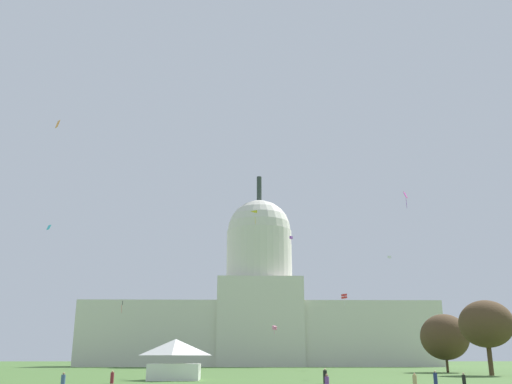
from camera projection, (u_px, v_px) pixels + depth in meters
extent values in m
cube|color=beige|center=(172.00, 334.00, 190.53)|extent=(59.87, 25.72, 21.04)
cube|color=beige|center=(346.00, 334.00, 191.95)|extent=(59.87, 25.72, 21.04)
cube|color=beige|center=(259.00, 323.00, 192.35)|extent=(28.49, 28.29, 28.80)
cylinder|color=beige|center=(259.00, 256.00, 199.00)|extent=(23.35, 23.35, 17.94)
sphere|color=beige|center=(259.00, 232.00, 201.56)|extent=(22.91, 22.91, 22.91)
cylinder|color=#2D3833|center=(259.00, 189.00, 206.17)|extent=(1.80, 1.80, 9.43)
cube|color=white|center=(175.00, 372.00, 77.26)|extent=(7.11, 6.93, 2.21)
pyramid|color=white|center=(176.00, 347.00, 78.20)|extent=(7.46, 7.27, 2.22)
cylinder|color=#4C3823|center=(490.00, 357.00, 96.80)|extent=(0.82, 0.82, 6.27)
ellipsoid|color=#4C3823|center=(486.00, 324.00, 98.39)|extent=(9.53, 10.44, 8.23)
cylinder|color=#4C3823|center=(447.00, 362.00, 115.12)|extent=(0.53, 0.53, 4.32)
ellipsoid|color=#4C3823|center=(445.00, 337.00, 116.53)|extent=(11.47, 11.88, 9.37)
cylinder|color=maroon|center=(112.00, 378.00, 67.49)|extent=(0.60, 0.60, 1.29)
sphere|color=tan|center=(113.00, 371.00, 67.70)|extent=(0.32, 0.32, 0.23)
cylinder|color=black|center=(464.00, 381.00, 60.07)|extent=(0.56, 0.56, 1.23)
sphere|color=beige|center=(463.00, 374.00, 60.28)|extent=(0.34, 0.34, 0.24)
cylinder|color=black|center=(325.00, 377.00, 67.04)|extent=(0.66, 0.66, 1.55)
sphere|color=beige|center=(325.00, 369.00, 67.29)|extent=(0.33, 0.33, 0.23)
sphere|color=#A37556|center=(327.00, 375.00, 47.21)|extent=(0.23, 0.23, 0.23)
cylinder|color=#3D5684|center=(63.00, 382.00, 54.64)|extent=(0.56, 0.56, 1.42)
sphere|color=#A37556|center=(64.00, 373.00, 54.88)|extent=(0.29, 0.29, 0.22)
cylinder|color=navy|center=(436.00, 380.00, 58.63)|extent=(0.56, 0.56, 1.48)
sphere|color=beige|center=(435.00, 372.00, 58.88)|extent=(0.36, 0.36, 0.26)
cylinder|color=tan|center=(415.00, 382.00, 56.92)|extent=(0.54, 0.54, 1.32)
sphere|color=tan|center=(414.00, 374.00, 57.14)|extent=(0.28, 0.28, 0.22)
cube|color=black|center=(123.00, 303.00, 162.48)|extent=(0.13, 1.08, 1.28)
cylinder|color=red|center=(122.00, 309.00, 161.99)|extent=(0.17, 0.36, 2.27)
cube|color=#33BCDB|center=(49.00, 227.00, 97.88)|extent=(0.89, 0.83, 0.90)
cube|color=purple|center=(291.00, 238.00, 176.57)|extent=(1.06, 1.06, 0.36)
cube|color=purple|center=(291.00, 237.00, 176.69)|extent=(1.06, 1.06, 0.36)
cylinder|color=purple|center=(291.00, 242.00, 176.26)|extent=(0.13, 0.22, 1.80)
cube|color=red|center=(344.00, 298.00, 140.42)|extent=(1.42, 1.39, 0.62)
cube|color=red|center=(344.00, 295.00, 140.60)|extent=(1.42, 1.39, 0.62)
cylinder|color=white|center=(345.00, 302.00, 140.10)|extent=(0.22, 0.09, 1.74)
cube|color=pink|center=(275.00, 329.00, 161.63)|extent=(1.43, 1.46, 0.73)
cube|color=pink|center=(275.00, 327.00, 161.78)|extent=(1.43, 1.46, 0.73)
cylinder|color=pink|center=(274.00, 332.00, 161.38)|extent=(0.15, 0.16, 1.28)
pyramid|color=gold|center=(257.00, 212.00, 103.90)|extent=(1.58, 1.59, 0.35)
cylinder|color=gold|center=(255.00, 220.00, 103.76)|extent=(0.16, 0.09, 1.33)
cube|color=#D1339E|center=(405.00, 195.00, 101.14)|extent=(0.97, 1.11, 1.14)
cylinder|color=purple|center=(406.00, 203.00, 100.70)|extent=(0.14, 0.17, 1.90)
cube|color=white|center=(389.00, 257.00, 149.42)|extent=(1.04, 0.23, 0.73)
cube|color=orange|center=(58.00, 124.00, 96.21)|extent=(0.96, 1.01, 1.39)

